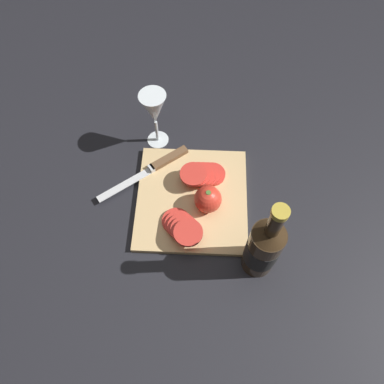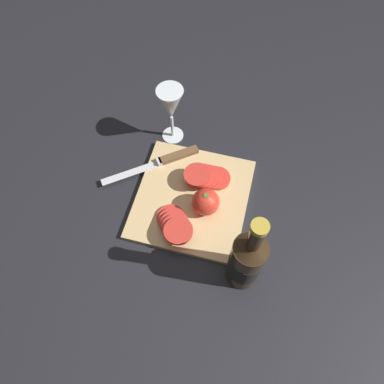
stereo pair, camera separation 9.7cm
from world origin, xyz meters
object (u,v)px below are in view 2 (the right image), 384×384
(wine_bottle, at_px, (246,260))
(whole_tomato, at_px, (206,202))
(wine_glass, at_px, (171,106))
(tomato_slice_stack_near, at_px, (174,224))
(knife, at_px, (170,158))
(tomato_slice_stack_far, at_px, (207,177))

(wine_bottle, height_order, whole_tomato, wine_bottle)
(wine_bottle, height_order, wine_glass, wine_bottle)
(wine_bottle, distance_m, tomato_slice_stack_near, 0.21)
(wine_glass, xyz_separation_m, knife, (-0.09, -0.02, -0.11))
(knife, xyz_separation_m, tomato_slice_stack_near, (-0.20, -0.07, 0.02))
(wine_bottle, xyz_separation_m, whole_tomato, (0.15, 0.12, -0.05))
(wine_glass, distance_m, tomato_slice_stack_near, 0.32)
(wine_bottle, relative_size, tomato_slice_stack_near, 2.53)
(wine_glass, xyz_separation_m, whole_tomato, (-0.22, -0.15, -0.08))
(tomato_slice_stack_near, bearing_deg, wine_glass, 16.87)
(whole_tomato, height_order, tomato_slice_stack_near, whole_tomato)
(wine_bottle, bearing_deg, tomato_slice_stack_far, 31.51)
(wine_glass, bearing_deg, wine_bottle, -142.77)
(wine_glass, relative_size, knife, 0.78)
(tomato_slice_stack_near, relative_size, tomato_slice_stack_far, 0.95)
(wine_bottle, relative_size, tomato_slice_stack_far, 2.40)
(whole_tomato, xyz_separation_m, tomato_slice_stack_near, (-0.07, 0.06, -0.01))
(whole_tomato, xyz_separation_m, knife, (0.12, 0.13, -0.03))
(wine_glass, distance_m, knife, 0.14)
(whole_tomato, distance_m, knife, 0.18)
(wine_bottle, xyz_separation_m, tomato_slice_stack_far, (0.23, 0.14, -0.07))
(knife, height_order, tomato_slice_stack_near, tomato_slice_stack_near)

